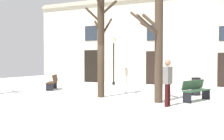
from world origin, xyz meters
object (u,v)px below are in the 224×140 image
Objects in this scene: bench_by_litter_bin at (196,90)px; person_by_shop_door at (168,80)px; bench_facing_shops at (53,82)px; litter_bin at (196,86)px; tree_left_of_center at (101,41)px; tree_near_facade at (158,40)px; streetlamp at (114,56)px.

person_by_shop_door reaches higher than bench_by_litter_bin.
bench_facing_shops is (-8.63, 1.19, -0.02)m from bench_by_litter_bin.
person_by_shop_door is at bearing -98.04° from litter_bin.
bench_facing_shops is (-8.39, -0.90, 0.01)m from litter_bin.
bench_by_litter_bin is at bearing 54.27° from bench_facing_shops.
tree_left_of_center is at bearing -95.44° from person_by_shop_door.
bench_by_litter_bin is 8.72m from bench_facing_shops.
streetlamp is at bearing 126.62° from tree_near_facade.
person_by_shop_door is at bearing -20.17° from tree_left_of_center.
streetlamp reaches higher than bench_facing_shops.
tree_left_of_center is 1.59× the size of streetlamp.
tree_near_facade is 7.88m from bench_facing_shops.
bench_by_litter_bin is at bearing -83.48° from litter_bin.
litter_bin is 0.50× the size of bench_by_litter_bin.
tree_near_facade reaches higher than litter_bin.
streetlamp reaches higher than person_by_shop_door.
tree_left_of_center is at bearing 39.09° from bench_facing_shops.
tree_left_of_center is 2.96m from tree_near_facade.
bench_by_litter_bin is 2.16m from person_by_shop_door.
bench_by_litter_bin is at bearing 8.29° from tree_left_of_center.
streetlamp is at bearing -128.71° from person_by_shop_door.
tree_near_facade is 2.81m from bench_by_litter_bin.
streetlamp is at bearing 70.32° from bench_by_litter_bin.
person_by_shop_door is at bearing 179.37° from bench_by_litter_bin.
tree_left_of_center reaches higher than tree_near_facade.
streetlamp is 3.91× the size of litter_bin.
bench_facing_shops is at bearing 104.20° from bench_by_litter_bin.
tree_near_facade is (2.93, -0.46, -0.09)m from tree_left_of_center.
litter_bin is at bearing 68.26° from bench_facing_shops.
tree_near_facade is 2.78× the size of bench_by_litter_bin.
tree_left_of_center reaches higher than person_by_shop_door.
tree_near_facade is at bearing -129.22° from person_by_shop_door.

